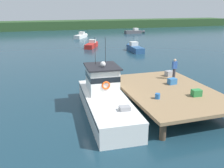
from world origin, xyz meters
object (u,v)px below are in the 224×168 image
Objects in this scene: crate_stack_mid_dock at (172,81)px; mooring_buoy_inshore at (176,63)px; moored_boat_mid_harbor at (134,48)px; main_fishing_boat at (104,97)px; crate_single_by_cleat at (196,93)px; crate_single_far at (169,73)px; moored_boat_near_channel at (92,45)px; deckhand_by_the_boat at (174,69)px; moored_boat_far_right at (134,32)px; bait_bucket at (158,96)px; moored_boat_far_left at (81,36)px.

mooring_buoy_inshore is at bearing 56.97° from crate_stack_mid_dock.
main_fishing_boat is at bearing -117.17° from moored_boat_mid_harbor.
crate_single_by_cleat is 14.00m from mooring_buoy_inshore.
moored_boat_near_channel is (-1.31, 23.24, -0.98)m from crate_single_far.
deckhand_by_the_boat is 44.04m from moored_boat_far_right.
crate_stack_mid_dock reaches higher than bait_bucket.
moored_boat_mid_harbor is at bearing 62.83° from main_fishing_boat.
moored_boat_mid_harbor is at bearing 97.16° from mooring_buoy_inshore.
moored_boat_mid_harbor is (7.54, 22.20, -0.89)m from bait_bucket.
moored_boat_far_right is at bearing 69.51° from bait_bucket.
mooring_buoy_inshore is at bearing -82.84° from moored_boat_mid_harbor.
moored_boat_near_channel is (5.00, 25.97, -0.57)m from main_fishing_boat.
main_fishing_boat is at bearing -163.71° from deckhand_by_the_boat.
bait_bucket is 23.46m from moored_boat_mid_harbor.
main_fishing_boat reaches higher than crate_single_far.
deckhand_by_the_boat is at bearing 47.30° from bait_bucket.
crate_single_by_cleat reaches higher than moored_boat_mid_harbor.
moored_boat_mid_harbor is (4.93, 22.52, -0.94)m from crate_single_by_cleat.
crate_stack_mid_dock is 1.61× the size of mooring_buoy_inshore.
moored_boat_near_channel is 13.12× the size of mooring_buoy_inshore.
deckhand_by_the_boat is 0.33× the size of moored_boat_near_channel.
main_fishing_boat is 3.45m from bait_bucket.
crate_single_by_cleat is 3.92m from deckhand_by_the_boat.
bait_bucket is (-3.32, -4.41, -0.05)m from crate_single_far.
main_fishing_boat is 16.47× the size of crate_single_by_cleat.
bait_bucket is at bearing -93.61° from moored_boat_far_left.
moored_boat_near_channel is at bearing 91.24° from crate_single_by_cleat.
crate_single_far is 0.13× the size of moored_boat_far_left.
crate_single_by_cleat reaches higher than moored_boat_far_left.
deckhand_by_the_boat reaches higher than moored_boat_near_channel.
moored_boat_mid_harbor is 19.10m from moored_boat_far_left.
crate_single_by_cleat is 23.07m from moored_boat_mid_harbor.
main_fishing_boat is 47.98m from moored_boat_far_right.
main_fishing_boat is at bearing 160.37° from crate_single_by_cleat.
moored_boat_far_left is at bearing 102.35° from mooring_buoy_inshore.
moored_boat_near_channel is (-5.53, 5.44, -0.04)m from moored_boat_mid_harbor.
moored_boat_far_right is at bearing 72.58° from crate_single_by_cleat.
main_fishing_boat is 1.83× the size of moored_boat_far_right.
moored_boat_far_right reaches higher than mooring_buoy_inshore.
crate_stack_mid_dock is at bearing -89.05° from moored_boat_near_channel.
bait_bucket reaches higher than moored_boat_far_left.
main_fishing_boat is 6.57m from deckhand_by_the_boat.
crate_single_far reaches higher than mooring_buoy_inshore.
moored_boat_mid_harbor is (10.53, 20.52, -0.53)m from main_fishing_boat.
mooring_buoy_inshore is at bearing 54.15° from bait_bucket.
main_fishing_boat is 5.97m from crate_single_by_cleat.
moored_boat_near_channel is at bearing 79.10° from main_fishing_boat.
crate_stack_mid_dock reaches higher than moored_boat_near_channel.
moored_boat_mid_harbor is (4.22, 17.80, -0.94)m from crate_single_far.
deckhand_by_the_boat is at bearing -122.69° from mooring_buoy_inshore.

